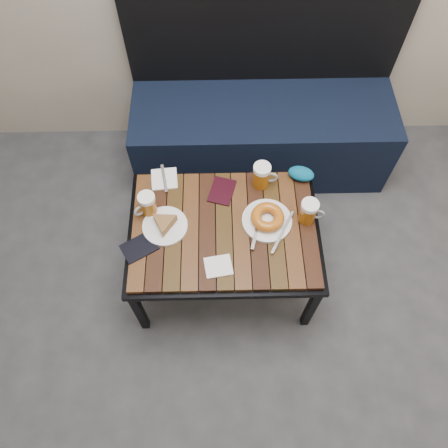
{
  "coord_description": "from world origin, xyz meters",
  "views": [
    {
      "loc": [
        -0.03,
        0.08,
        2.12
      ],
      "look_at": [
        -0.01,
        1.01,
        0.5
      ],
      "focal_mm": 35.0,
      "sensor_mm": 36.0,
      "label": 1
    }
  ],
  "objects_px": {
    "bench": "(261,127)",
    "plate_pie": "(165,224)",
    "plate_bagel": "(267,219)",
    "knit_pouch": "(301,174)",
    "beer_mug_right": "(309,212)",
    "passport_burgundy": "(222,191)",
    "cafe_table": "(224,232)",
    "passport_navy": "(139,247)",
    "beer_mug_left": "(147,205)",
    "beer_mug_centre": "(262,175)"
  },
  "relations": [
    {
      "from": "cafe_table",
      "to": "beer_mug_centre",
      "type": "height_order",
      "value": "beer_mug_centre"
    },
    {
      "from": "beer_mug_centre",
      "to": "beer_mug_right",
      "type": "bearing_deg",
      "value": -42.4
    },
    {
      "from": "bench",
      "to": "plate_pie",
      "type": "relative_size",
      "value": 7.15
    },
    {
      "from": "cafe_table",
      "to": "beer_mug_right",
      "type": "bearing_deg",
      "value": 5.43
    },
    {
      "from": "beer_mug_left",
      "to": "passport_navy",
      "type": "height_order",
      "value": "beer_mug_left"
    },
    {
      "from": "bench",
      "to": "plate_bagel",
      "type": "xyz_separation_m",
      "value": [
        -0.04,
        -0.73,
        0.22
      ]
    },
    {
      "from": "passport_burgundy",
      "to": "cafe_table",
      "type": "bearing_deg",
      "value": -72.22
    },
    {
      "from": "plate_pie",
      "to": "passport_navy",
      "type": "height_order",
      "value": "plate_pie"
    },
    {
      "from": "cafe_table",
      "to": "passport_navy",
      "type": "bearing_deg",
      "value": -165.76
    },
    {
      "from": "plate_bagel",
      "to": "knit_pouch",
      "type": "distance_m",
      "value": 0.29
    },
    {
      "from": "beer_mug_left",
      "to": "plate_pie",
      "type": "height_order",
      "value": "beer_mug_left"
    },
    {
      "from": "bench",
      "to": "knit_pouch",
      "type": "relative_size",
      "value": 11.64
    },
    {
      "from": "beer_mug_right",
      "to": "cafe_table",
      "type": "bearing_deg",
      "value": -164.8
    },
    {
      "from": "beer_mug_left",
      "to": "passport_navy",
      "type": "xyz_separation_m",
      "value": [
        -0.03,
        -0.18,
        -0.06
      ]
    },
    {
      "from": "cafe_table",
      "to": "beer_mug_left",
      "type": "height_order",
      "value": "beer_mug_left"
    },
    {
      "from": "plate_pie",
      "to": "knit_pouch",
      "type": "relative_size",
      "value": 1.63
    },
    {
      "from": "beer_mug_centre",
      "to": "beer_mug_right",
      "type": "relative_size",
      "value": 1.04
    },
    {
      "from": "bench",
      "to": "passport_burgundy",
      "type": "bearing_deg",
      "value": -112.2
    },
    {
      "from": "cafe_table",
      "to": "beer_mug_centre",
      "type": "distance_m",
      "value": 0.31
    },
    {
      "from": "cafe_table",
      "to": "passport_navy",
      "type": "height_order",
      "value": "passport_navy"
    },
    {
      "from": "plate_bagel",
      "to": "beer_mug_right",
      "type": "bearing_deg",
      "value": 3.41
    },
    {
      "from": "beer_mug_right",
      "to": "passport_navy",
      "type": "bearing_deg",
      "value": -160.35
    },
    {
      "from": "beer_mug_right",
      "to": "passport_burgundy",
      "type": "height_order",
      "value": "beer_mug_right"
    },
    {
      "from": "beer_mug_left",
      "to": "knit_pouch",
      "type": "bearing_deg",
      "value": 159.74
    },
    {
      "from": "passport_navy",
      "to": "passport_burgundy",
      "type": "relative_size",
      "value": 0.99
    },
    {
      "from": "beer_mug_centre",
      "to": "passport_burgundy",
      "type": "xyz_separation_m",
      "value": [
        -0.18,
        -0.04,
        -0.06
      ]
    },
    {
      "from": "plate_pie",
      "to": "beer_mug_left",
      "type": "bearing_deg",
      "value": 133.18
    },
    {
      "from": "beer_mug_centre",
      "to": "passport_navy",
      "type": "xyz_separation_m",
      "value": [
        -0.53,
        -0.32,
        -0.06
      ]
    },
    {
      "from": "bench",
      "to": "cafe_table",
      "type": "xyz_separation_m",
      "value": [
        -0.23,
        -0.75,
        0.16
      ]
    },
    {
      "from": "cafe_table",
      "to": "passport_navy",
      "type": "distance_m",
      "value": 0.37
    },
    {
      "from": "beer_mug_right",
      "to": "knit_pouch",
      "type": "distance_m",
      "value": 0.23
    },
    {
      "from": "bench",
      "to": "plate_pie",
      "type": "distance_m",
      "value": 0.91
    },
    {
      "from": "bench",
      "to": "knit_pouch",
      "type": "distance_m",
      "value": 0.56
    },
    {
      "from": "plate_pie",
      "to": "knit_pouch",
      "type": "bearing_deg",
      "value": 22.31
    },
    {
      "from": "plate_pie",
      "to": "beer_mug_right",
      "type": "bearing_deg",
      "value": 2.48
    },
    {
      "from": "beer_mug_right",
      "to": "beer_mug_left",
      "type": "bearing_deg",
      "value": -174.47
    },
    {
      "from": "bench",
      "to": "beer_mug_right",
      "type": "xyz_separation_m",
      "value": [
        0.14,
        -0.72,
        0.26
      ]
    },
    {
      "from": "plate_bagel",
      "to": "passport_navy",
      "type": "relative_size",
      "value": 1.94
    },
    {
      "from": "passport_navy",
      "to": "beer_mug_centre",
      "type": "bearing_deg",
      "value": 90.2
    },
    {
      "from": "beer_mug_right",
      "to": "plate_bagel",
      "type": "height_order",
      "value": "beer_mug_right"
    },
    {
      "from": "beer_mug_right",
      "to": "plate_bagel",
      "type": "relative_size",
      "value": 0.44
    },
    {
      "from": "bench",
      "to": "beer_mug_centre",
      "type": "height_order",
      "value": "bench"
    },
    {
      "from": "bench",
      "to": "cafe_table",
      "type": "distance_m",
      "value": 0.8
    },
    {
      "from": "beer_mug_right",
      "to": "passport_burgundy",
      "type": "distance_m",
      "value": 0.4
    },
    {
      "from": "beer_mug_centre",
      "to": "beer_mug_right",
      "type": "xyz_separation_m",
      "value": [
        0.19,
        -0.19,
        -0.0
      ]
    },
    {
      "from": "beer_mug_right",
      "to": "bench",
      "type": "bearing_deg",
      "value": 110.53
    },
    {
      "from": "knit_pouch",
      "to": "plate_bagel",
      "type": "bearing_deg",
      "value": -126.18
    },
    {
      "from": "beer_mug_centre",
      "to": "knit_pouch",
      "type": "bearing_deg",
      "value": 13.47
    },
    {
      "from": "plate_pie",
      "to": "passport_burgundy",
      "type": "relative_size",
      "value": 1.37
    },
    {
      "from": "cafe_table",
      "to": "plate_pie",
      "type": "height_order",
      "value": "plate_pie"
    }
  ]
}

